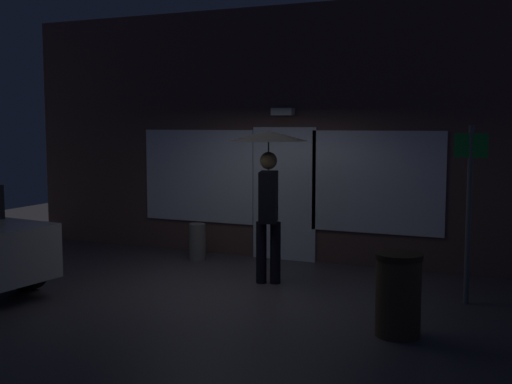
# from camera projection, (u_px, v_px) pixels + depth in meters

# --- Properties ---
(ground_plane) EXTENTS (18.00, 18.00, 0.00)m
(ground_plane) POSITION_uv_depth(u_px,v_px,m) (226.00, 290.00, 8.86)
(ground_plane) COLOR #423F44
(building_facade) EXTENTS (9.98, 0.48, 4.17)m
(building_facade) POSITION_uv_depth(u_px,v_px,m) (288.00, 136.00, 10.78)
(building_facade) COLOR brown
(building_facade) RESTS_ON ground
(person_with_umbrella) EXTENTS (1.09, 1.09, 2.16)m
(person_with_umbrella) POSITION_uv_depth(u_px,v_px,m) (269.00, 168.00, 9.07)
(person_with_umbrella) COLOR black
(person_with_umbrella) RESTS_ON ground
(street_sign_post) EXTENTS (0.40, 0.07, 2.24)m
(street_sign_post) POSITION_uv_depth(u_px,v_px,m) (469.00, 203.00, 8.05)
(street_sign_post) COLOR #595B60
(street_sign_post) RESTS_ON ground
(sidewalk_bollard) EXTENTS (0.28, 0.28, 0.61)m
(sidewalk_bollard) POSITION_uv_depth(u_px,v_px,m) (197.00, 242.00, 10.79)
(sidewalk_bollard) COLOR slate
(sidewalk_bollard) RESTS_ON ground
(trash_bin) EXTENTS (0.50, 0.50, 0.89)m
(trash_bin) POSITION_uv_depth(u_px,v_px,m) (398.00, 294.00, 6.91)
(trash_bin) COLOR #473823
(trash_bin) RESTS_ON ground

